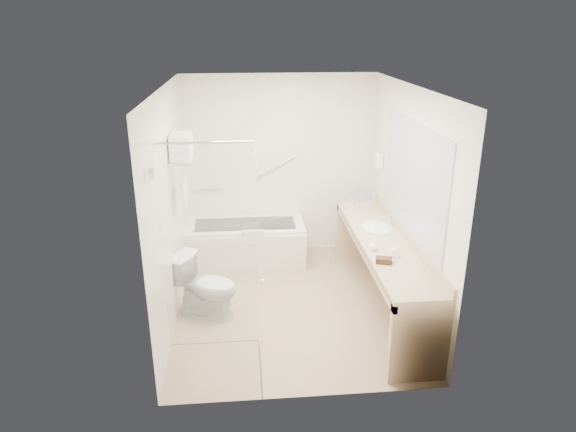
{
  "coord_description": "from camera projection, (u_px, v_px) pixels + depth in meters",
  "views": [
    {
      "loc": [
        -0.51,
        -5.26,
        3.09
      ],
      "look_at": [
        0.0,
        0.3,
        1.0
      ],
      "focal_mm": 32.0,
      "sensor_mm": 36.0,
      "label": 1
    }
  ],
  "objects": [
    {
      "name": "ceiling",
      "position": [
        291.0,
        87.0,
        5.15
      ],
      "size": [
        2.6,
        3.2,
        0.1
      ],
      "primitive_type": "cube",
      "color": "silver",
      "rests_on": "wall_back"
    },
    {
      "name": "soap_bottle_a",
      "position": [
        395.0,
        254.0,
        5.25
      ],
      "size": [
        0.08,
        0.14,
        0.06
      ],
      "primitive_type": "imported",
      "rotation": [
        0.0,
        0.0,
        -0.17
      ],
      "color": "white",
      "rests_on": "vanity_counter"
    },
    {
      "name": "wall_right",
      "position": [
        407.0,
        201.0,
        5.7
      ],
      "size": [
        0.1,
        3.2,
        2.5
      ],
      "primitive_type": "cube",
      "color": "silver",
      "rests_on": "ground"
    },
    {
      "name": "towel_shelf",
      "position": [
        182.0,
        154.0,
        5.64
      ],
      "size": [
        0.24,
        0.55,
        0.81
      ],
      "color": "silver",
      "rests_on": "wall_left"
    },
    {
      "name": "drinking_glass_far",
      "position": [
        377.0,
        228.0,
        5.89
      ],
      "size": [
        0.07,
        0.07,
        0.09
      ],
      "primitive_type": "cylinder",
      "rotation": [
        0.0,
        0.0,
        -0.0
      ],
      "color": "silver",
      "rests_on": "vanity_counter"
    },
    {
      "name": "faucet",
      "position": [
        390.0,
        220.0,
        6.04
      ],
      "size": [
        0.03,
        0.03,
        0.14
      ],
      "primitive_type": "cylinder",
      "color": "silver",
      "rests_on": "vanity_counter"
    },
    {
      "name": "floor",
      "position": [
        290.0,
        304.0,
        6.03
      ],
      "size": [
        3.2,
        3.2,
        0.0
      ],
      "primitive_type": "plane",
      "color": "#9C8360",
      "rests_on": "ground"
    },
    {
      "name": "toilet",
      "position": [
        207.0,
        286.0,
        5.72
      ],
      "size": [
        0.82,
        0.66,
        0.7
      ],
      "primitive_type": "imported",
      "rotation": [
        0.0,
        0.0,
        1.14
      ],
      "color": "silver",
      "rests_on": "floor"
    },
    {
      "name": "hairdryer_unit",
      "position": [
        379.0,
        160.0,
        6.61
      ],
      "size": [
        0.08,
        0.1,
        0.18
      ],
      "primitive_type": "cube",
      "color": "white",
      "rests_on": "wall_right"
    },
    {
      "name": "sink",
      "position": [
        377.0,
        229.0,
        6.07
      ],
      "size": [
        0.4,
        0.52,
        0.14
      ],
      "primitive_type": "ellipsoid",
      "color": "silver",
      "rests_on": "vanity_counter"
    },
    {
      "name": "wall_front",
      "position": [
        310.0,
        270.0,
        4.1
      ],
      "size": [
        2.6,
        0.1,
        2.5
      ],
      "primitive_type": "cube",
      "color": "silver",
      "rests_on": "ground"
    },
    {
      "name": "grab_bar_long",
      "position": [
        276.0,
        167.0,
        7.04
      ],
      "size": [
        0.53,
        0.03,
        0.33
      ],
      "primitive_type": "cylinder",
      "rotation": [
        0.0,
        1.05,
        0.0
      ],
      "color": "silver",
      "rests_on": "wall_back"
    },
    {
      "name": "bathtub",
      "position": [
        246.0,
        243.0,
        7.05
      ],
      "size": [
        1.6,
        0.73,
        0.59
      ],
      "color": "silver",
      "rests_on": "floor"
    },
    {
      "name": "shower_enclosure",
      "position": [
        232.0,
        258.0,
        4.74
      ],
      "size": [
        0.96,
        0.91,
        2.11
      ],
      "color": "silver",
      "rests_on": "floor"
    },
    {
      "name": "water_bottle_left",
      "position": [
        355.0,
        198.0,
        6.81
      ],
      "size": [
        0.05,
        0.05,
        0.17
      ],
      "rotation": [
        0.0,
        0.0,
        0.21
      ],
      "color": "silver",
      "rests_on": "vanity_counter"
    },
    {
      "name": "wall_left",
      "position": [
        170.0,
        208.0,
        5.48
      ],
      "size": [
        0.1,
        3.2,
        2.5
      ],
      "primitive_type": "cube",
      "color": "silver",
      "rests_on": "ground"
    },
    {
      "name": "grab_bar_short",
      "position": [
        211.0,
        190.0,
        7.07
      ],
      "size": [
        0.4,
        0.03,
        0.03
      ],
      "primitive_type": "cylinder",
      "rotation": [
        0.0,
        1.57,
        0.0
      ],
      "color": "silver",
      "rests_on": "wall_back"
    },
    {
      "name": "soap_bottle_b",
      "position": [
        374.0,
        246.0,
        5.41
      ],
      "size": [
        0.12,
        0.13,
        0.09
      ],
      "primitive_type": "imported",
      "rotation": [
        0.0,
        0.0,
        0.22
      ],
      "color": "white",
      "rests_on": "vanity_counter"
    },
    {
      "name": "wall_back",
      "position": [
        279.0,
        166.0,
        7.09
      ],
      "size": [
        2.6,
        0.1,
        2.5
      ],
      "primitive_type": "cube",
      "color": "silver",
      "rests_on": "ground"
    },
    {
      "name": "water_bottle_right",
      "position": [
        362.0,
        198.0,
        6.82
      ],
      "size": [
        0.05,
        0.05,
        0.17
      ],
      "rotation": [
        0.0,
        0.0,
        -0.2
      ],
      "color": "silver",
      "rests_on": "vanity_counter"
    },
    {
      "name": "water_bottle_mid",
      "position": [
        369.0,
        205.0,
        6.49
      ],
      "size": [
        0.06,
        0.06,
        0.2
      ],
      "rotation": [
        0.0,
        0.0,
        -0.23
      ],
      "color": "silver",
      "rests_on": "vanity_counter"
    },
    {
      "name": "vanity_counter",
      "position": [
        382.0,
        257.0,
        5.75
      ],
      "size": [
        0.55,
        2.7,
        0.95
      ],
      "color": "tan",
      "rests_on": "floor"
    },
    {
      "name": "mirror",
      "position": [
        412.0,
        179.0,
        5.46
      ],
      "size": [
        0.02,
        2.0,
        1.2
      ],
      "primitive_type": "cube",
      "color": "#ACB0B9",
      "rests_on": "wall_right"
    },
    {
      "name": "drinking_glass_near",
      "position": [
        351.0,
        203.0,
        6.71
      ],
      "size": [
        0.09,
        0.09,
        0.1
      ],
      "primitive_type": "cylinder",
      "rotation": [
        0.0,
        0.0,
        0.09
      ],
      "color": "silver",
      "rests_on": "vanity_counter"
    },
    {
      "name": "amenity_basket",
      "position": [
        384.0,
        260.0,
        5.13
      ],
      "size": [
        0.18,
        0.14,
        0.05
      ],
      "primitive_type": "cube",
      "rotation": [
        0.0,
        0.0,
        -0.27
      ],
      "color": "#402B16",
      "rests_on": "vanity_counter"
    }
  ]
}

